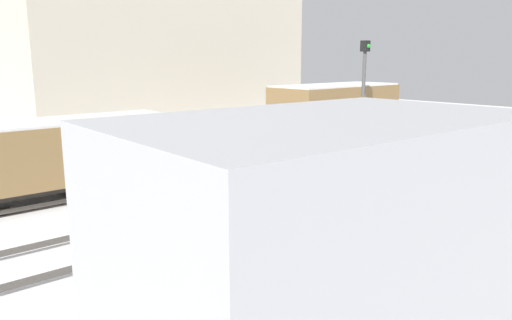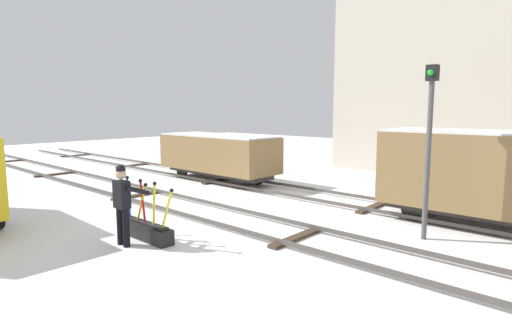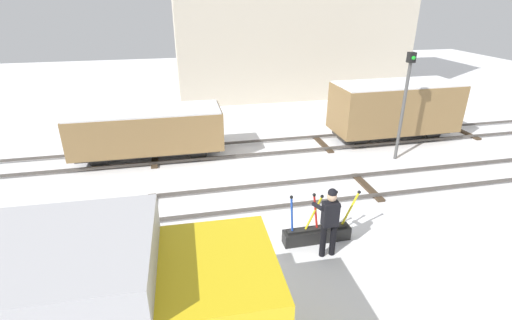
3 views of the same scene
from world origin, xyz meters
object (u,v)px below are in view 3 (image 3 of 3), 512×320
object	(u,v)px
freight_car_near_switch	(395,108)
switch_lever_frame	(317,233)
delivery_truck	(84,320)
signal_post	(405,97)
freight_car_mid_siding	(148,131)
rail_worker	(329,218)

from	to	relation	value
freight_car_near_switch	switch_lever_frame	bearing A→B (deg)	-133.16
switch_lever_frame	delivery_truck	world-z (taller)	delivery_truck
signal_post	freight_car_mid_siding	size ratio (longest dim) A/B	0.73
freight_car_near_switch	freight_car_mid_siding	xyz separation A→B (m)	(-10.41, -0.00, -0.27)
switch_lever_frame	delivery_truck	xyz separation A→B (m)	(-4.88, -3.25, 1.42)
freight_car_near_switch	delivery_truck	bearing A→B (deg)	-138.69
rail_worker	signal_post	size ratio (longest dim) A/B	0.46
delivery_truck	signal_post	size ratio (longest dim) A/B	1.32
switch_lever_frame	rail_worker	bearing A→B (deg)	-86.10
delivery_truck	freight_car_mid_siding	size ratio (longest dim) A/B	0.96
rail_worker	freight_car_near_switch	size ratio (longest dim) A/B	0.35
switch_lever_frame	freight_car_near_switch	xyz separation A→B (m)	(5.93, 6.47, 1.20)
switch_lever_frame	delivery_truck	distance (m)	6.04
rail_worker	freight_car_near_switch	world-z (taller)	freight_car_near_switch
rail_worker	delivery_truck	bearing A→B (deg)	-151.81
switch_lever_frame	freight_car_mid_siding	bearing A→B (deg)	124.32
switch_lever_frame	signal_post	distance (m)	7.04
freight_car_near_switch	freight_car_mid_siding	size ratio (longest dim) A/B	0.96
rail_worker	freight_car_mid_siding	xyz separation A→B (m)	(-4.52, 7.05, 0.12)
rail_worker	signal_post	bearing A→B (deg)	45.26
freight_car_mid_siding	rail_worker	bearing A→B (deg)	-56.94
switch_lever_frame	signal_post	bearing A→B (deg)	41.52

